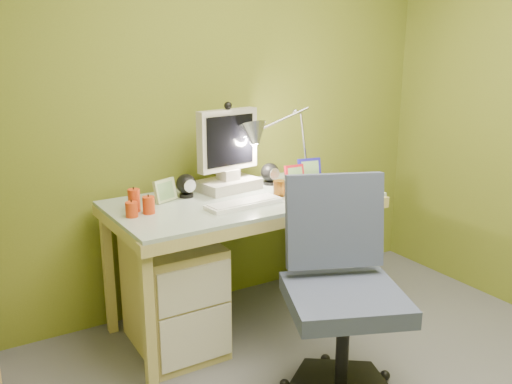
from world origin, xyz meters
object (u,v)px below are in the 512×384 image
monitor (228,143)px  radiator (323,248)px  task_chair (345,294)px  desk_lamp (294,128)px  desk (244,263)px

monitor → radiator: 1.18m
task_chair → monitor: bearing=115.9°
desk_lamp → task_chair: 1.21m
monitor → radiator: monitor is taller
monitor → task_chair: size_ratio=0.53×
desk → monitor: size_ratio=2.68×
monitor → desk: bearing=-99.3°
desk_lamp → radiator: desk_lamp is taller
radiator → task_chair: bearing=-114.3°
desk → desk_lamp: size_ratio=2.25×
desk → monitor: bearing=88.2°
task_chair → radiator: (0.76, 1.12, -0.31)m
desk → radiator: desk is taller
desk → task_chair: size_ratio=1.41×
task_chair → radiator: 1.39m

